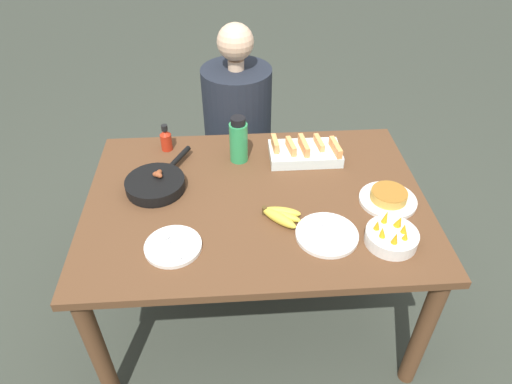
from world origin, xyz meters
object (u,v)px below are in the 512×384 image
Objects in this scene: empty_plate_near_front at (173,246)px; hot_sauce_bottle at (166,139)px; banana_bunch at (280,215)px; empty_plate_far_left at (327,235)px; melon_tray at (305,152)px; person_figure at (238,145)px; fruit_bowl_mango at (391,236)px; frittata_plate_center at (388,198)px; water_bottle at (239,140)px; skillet at (156,184)px.

empty_plate_near_front is 0.66m from hot_sauce_bottle.
empty_plate_far_left is at bearing -33.07° from banana_bunch.
person_figure is (-0.30, 0.49, -0.27)m from melon_tray.
banana_bunch is 0.86× the size of fruit_bowl_mango.
empty_plate_far_left is (0.58, 0.02, -0.00)m from empty_plate_near_front.
fruit_bowl_mango is (0.23, -0.05, 0.02)m from empty_plate_far_left.
melon_tray is at bearing -58.73° from person_figure.
frittata_plate_center is (0.30, -0.33, -0.01)m from melon_tray.
fruit_bowl_mango is at bearing -46.64° from water_bottle.
melon_tray is 1.39× the size of frittata_plate_center.
empty_plate_far_left is 1.08× the size of water_bottle.
banana_bunch is 0.72m from hot_sauce_bottle.
empty_plate_near_front is at bearing -83.43° from hot_sauce_bottle.
skillet reaches higher than empty_plate_far_left.
hot_sauce_bottle is (-0.65, 0.63, 0.05)m from empty_plate_far_left.
frittata_plate_center is at bearing -54.22° from person_figure.
fruit_bowl_mango reaches higher than melon_tray.
empty_plate_near_front is (-0.57, -0.54, -0.02)m from melon_tray.
fruit_bowl_mango is (0.90, -0.38, 0.00)m from skillet.
banana_bunch is 0.44m from melon_tray.
fruit_bowl_mango is (0.24, -0.56, -0.00)m from melon_tray.
water_bottle is 1.67× the size of hot_sauce_bottle.
person_figure reaches higher than hot_sauce_bottle.
banana_bunch is 0.51× the size of melon_tray.
banana_bunch is 0.42m from fruit_bowl_mango.
person_figure is at bearing 125.78° from frittata_plate_center.
fruit_bowl_mango is at bearing -1.82° from empty_plate_near_front.
banana_bunch is 0.55m from skillet.
empty_plate_far_left is at bearing -73.19° from person_figure.
hot_sauce_bottle is at bearing 162.41° from water_bottle.
frittata_plate_center is 1.78× the size of hot_sauce_bottle.
frittata_plate_center is 1.11× the size of empty_plate_near_front.
empty_plate_far_left is (0.67, -0.33, -0.02)m from skillet.
water_bottle reaches higher than empty_plate_far_left.
skillet is 1.62× the size of empty_plate_far_left.
melon_tray is 1.69× the size of fruit_bowl_mango.
person_figure reaches higher than empty_plate_far_left.
banana_bunch reaches higher than empty_plate_far_left.
skillet is 0.98m from fruit_bowl_mango.
fruit_bowl_mango reaches higher than empty_plate_near_front.
skillet is at bearing -164.50° from melon_tray.
empty_plate_far_left is at bearing -147.65° from frittata_plate_center.
frittata_plate_center is at bearing 32.35° from empty_plate_far_left.
water_bottle is at bearing 120.64° from empty_plate_far_left.
hot_sauce_bottle is (-0.94, 0.45, 0.04)m from frittata_plate_center.
empty_plate_far_left is (-0.29, -0.18, -0.01)m from frittata_plate_center.
melon_tray is at bearing -1.82° from water_bottle.
melon_tray reaches higher than empty_plate_near_front.
water_bottle reaches higher than frittata_plate_center.
melon_tray is at bearing -10.33° from hot_sauce_bottle.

